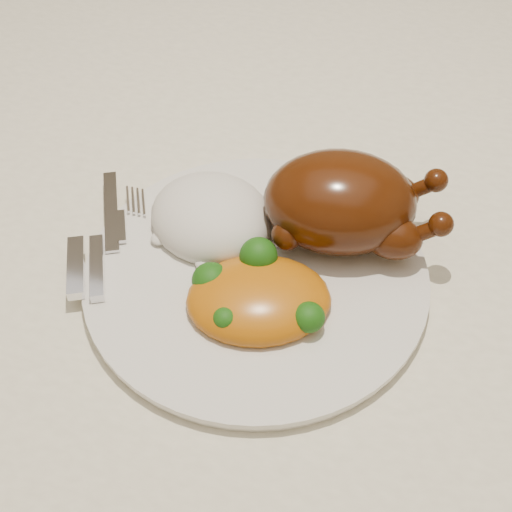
# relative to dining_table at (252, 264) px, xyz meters

# --- Properties ---
(floor) EXTENTS (4.00, 4.00, 0.00)m
(floor) POSITION_rel_dining_table_xyz_m (0.00, 0.00, -0.67)
(floor) COLOR #52311C
(floor) RESTS_ON ground
(dining_table) EXTENTS (1.60, 0.90, 0.76)m
(dining_table) POSITION_rel_dining_table_xyz_m (0.00, 0.00, 0.00)
(dining_table) COLOR brown
(dining_table) RESTS_ON floor
(tablecloth) EXTENTS (1.73, 1.03, 0.18)m
(tablecloth) POSITION_rel_dining_table_xyz_m (0.00, 0.00, 0.07)
(tablecloth) COLOR white
(tablecloth) RESTS_ON dining_table
(dinner_plate) EXTENTS (0.38, 0.38, 0.01)m
(dinner_plate) POSITION_rel_dining_table_xyz_m (0.03, -0.11, 0.11)
(dinner_plate) COLOR white
(dinner_plate) RESTS_ON tablecloth
(roast_chicken) EXTENTS (0.17, 0.12, 0.09)m
(roast_chicken) POSITION_rel_dining_table_xyz_m (0.10, -0.04, 0.16)
(roast_chicken) COLOR #491C07
(roast_chicken) RESTS_ON dinner_plate
(rice_mound) EXTENTS (0.14, 0.14, 0.06)m
(rice_mound) POSITION_rel_dining_table_xyz_m (-0.02, -0.06, 0.13)
(rice_mound) COLOR white
(rice_mound) RESTS_ON dinner_plate
(mac_and_cheese) EXTENTS (0.14, 0.13, 0.05)m
(mac_and_cheese) POSITION_rel_dining_table_xyz_m (0.05, -0.14, 0.13)
(mac_and_cheese) COLOR #C96A0C
(mac_and_cheese) RESTS_ON dinner_plate
(cutlery) EXTENTS (0.07, 0.16, 0.01)m
(cutlery) POSITION_rel_dining_table_xyz_m (-0.11, -0.12, 0.12)
(cutlery) COLOR silver
(cutlery) RESTS_ON dinner_plate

